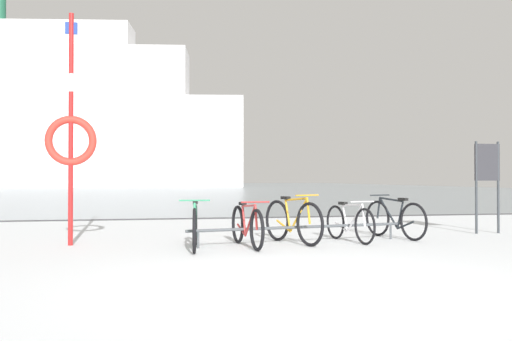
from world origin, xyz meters
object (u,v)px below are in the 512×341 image
Objects in this scene: bicycle_1 at (247,226)px; info_sign at (487,171)px; bicycle_2 at (293,221)px; bicycle_4 at (395,219)px; bicycle_0 at (195,226)px; ferry_ship at (53,119)px; rescue_post at (71,136)px; bicycle_3 at (350,223)px.

bicycle_1 is 0.93× the size of info_sign.
bicycle_4 is (2.09, 0.44, -0.02)m from bicycle_2.
ferry_ship is (-11.64, 65.95, 8.19)m from bicycle_0.
rescue_post is (-2.85, 0.83, 1.48)m from bicycle_1.
bicycle_0 reaches higher than bicycle_1.
rescue_post is at bearing 172.17° from bicycle_2.
bicycle_1 is at bearing -166.54° from info_sign.
ferry_ship is at bearing 101.53° from bicycle_2.
bicycle_3 is 67.52m from ferry_ship.
bicycle_0 is 1.78m from bicycle_2.
info_sign is 8.09m from rescue_post.
bicycle_3 is 1.11m from bicycle_4.
bicycle_1 is at bearing -16.30° from rescue_post.
bicycle_3 is at bearing -159.87° from bicycle_4.
bicycle_3 is at bearing -165.23° from info_sign.
bicycle_2 is 1.03× the size of bicycle_3.
info_sign is (6.07, 1.37, 0.90)m from bicycle_0.
bicycle_1 is at bearing -159.59° from bicycle_2.
bicycle_2 is at bearing -168.18° from bicycle_4.
bicycle_4 is 2.48m from info_sign.
rescue_post reaches higher than bicycle_0.
info_sign is at bearing 12.69° from bicycle_0.
bicycle_4 is (3.81, 0.88, 0.00)m from bicycle_0.
bicycle_3 is 5.01m from rescue_post.
bicycle_2 is 67.36m from ferry_ship.
bicycle_4 is (1.04, 0.38, 0.03)m from bicycle_3.
bicycle_0 reaches higher than bicycle_3.
rescue_post is at bearing -81.56° from ferry_ship.
bicycle_3 is at bearing -77.59° from ferry_ship.
rescue_post reaches higher than bicycle_2.
bicycle_0 is at bearing -79.99° from ferry_ship.
bicycle_2 is 1.00× the size of bicycle_4.
bicycle_0 is 0.04× the size of ferry_ship.
bicycle_0 is 1.08× the size of bicycle_3.
bicycle_0 is 0.44× the size of rescue_post.
rescue_post is at bearing 154.49° from bicycle_0.
rescue_post is (-5.80, 0.07, 1.47)m from bicycle_4.
bicycle_4 reaches higher than bicycle_1.
bicycle_3 is at bearing 11.18° from bicycle_1.
bicycle_2 reaches higher than bicycle_4.
info_sign is (3.30, 0.87, 0.93)m from bicycle_3.
bicycle_1 is 1.10× the size of bicycle_3.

